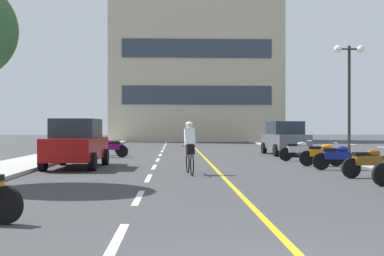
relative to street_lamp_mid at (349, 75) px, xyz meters
The scene contains 27 objects.
ground_plane 8.51m from the street_lamp_mid, 160.84° to the left, with size 140.00×140.00×0.00m, color #38383A.
curb_left 15.81m from the street_lamp_mid, 159.08° to the left, with size 2.40×72.00×0.12m, color #A8A8A3.
curb_right 6.73m from the street_lamp_mid, 89.01° to the left, with size 2.40×72.00×0.12m, color #A8A8A3.
lane_dash_0 19.29m from the street_lamp_mid, 118.85° to the right, with size 0.14×2.20×0.01m, color silver.
lane_dash_1 15.99m from the street_lamp_mid, 126.00° to the right, with size 0.14×2.20×0.01m, color silver.
lane_dash_2 13.09m from the street_lamp_mid, 136.87° to the right, with size 0.14×2.20×0.01m, color silver.
lane_dash_3 10.92m from the street_lamp_mid, 153.54° to the right, with size 0.14×2.20×0.01m, color silver.
lane_dash_4 9.95m from the street_lamp_mid, behind, with size 0.14×2.20×0.01m, color silver.
lane_dash_5 10.52m from the street_lamp_mid, 159.14° to the left, with size 0.14×2.20×0.01m, color silver.
lane_dash_6 12.43m from the street_lamp_mid, 140.64° to the left, with size 0.14×2.20×0.01m, color silver.
lane_dash_7 15.17m from the street_lamp_mid, 128.45° to the left, with size 0.14×2.20×0.01m, color silver.
lane_dash_8 18.38m from the street_lamp_mid, 120.48° to the left, with size 0.14×2.20×0.01m, color silver.
lane_dash_9 21.86m from the street_lamp_mid, 115.06° to the left, with size 0.14×2.20×0.01m, color silver.
lane_dash_10 25.49m from the street_lamp_mid, 111.20° to the left, with size 0.14×2.20×0.01m, color silver.
lane_dash_11 29.21m from the street_lamp_mid, 108.34° to the left, with size 0.14×2.20×0.01m, color silver.
centre_line_yellow 9.63m from the street_lamp_mid, 141.42° to the left, with size 0.12×66.00×0.01m, color gold.
office_building 32.13m from the street_lamp_mid, 100.93° to the left, with size 18.03×9.80×15.80m.
street_lamp_mid is the anchor object (origin of this frame).
parked_car_near 13.23m from the street_lamp_mid, 158.56° to the right, with size 1.98×4.23×1.82m.
parked_car_mid 5.12m from the street_lamp_mid, 124.38° to the left, with size 2.06×4.27×1.82m.
motorcycle_3 9.68m from the street_lamp_mid, 106.39° to the right, with size 1.69×0.63×0.92m.
motorcycle_4 7.43m from the street_lamp_mid, 113.31° to the right, with size 1.70×0.60×0.92m.
motorcycle_5 6.18m from the street_lamp_mid, 121.25° to the right, with size 1.70×0.60×0.92m.
motorcycle_6 4.71m from the street_lamp_mid, 153.54° to the right, with size 1.70×0.60×0.92m.
motorcycle_7 12.11m from the street_lamp_mid, behind, with size 1.70×0.60×0.92m.
motorcycle_8 12.68m from the street_lamp_mid, 164.77° to the left, with size 1.70×0.60×0.92m.
cyclist_rider 11.22m from the street_lamp_mid, 136.64° to the right, with size 0.43×1.77×1.71m.
Camera 1 is at (-1.23, -4.59, 1.52)m, focal length 45.94 mm.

